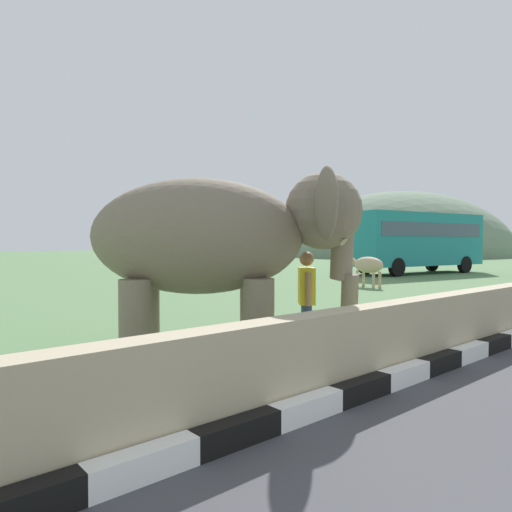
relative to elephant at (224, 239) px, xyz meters
name	(u,v)px	position (x,y,z in m)	size (l,w,h in m)	color
striped_curb	(193,448)	(-2.06, -2.34, -1.73)	(16.20, 0.20, 0.24)	white
barrier_parapet	(346,351)	(0.29, -2.04, -1.35)	(28.00, 0.36, 1.00)	tan
elephant	(224,239)	(0.00, 0.00, 0.00)	(3.94, 3.64, 2.85)	#776A59
person_handler	(307,297)	(1.29, -0.47, -0.92)	(0.49, 0.55, 1.66)	navy
bus_teal	(416,238)	(20.62, 8.80, 0.23)	(9.41, 3.95, 3.50)	teal
cow_near	(368,265)	(11.67, 5.79, -0.98)	(0.82, 1.92, 1.23)	tan
hill_east	(402,256)	(53.29, 29.87, -1.85)	(34.72, 27.78, 17.68)	slate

